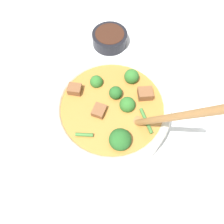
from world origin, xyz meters
TOP-DOWN VIEW (x-y plane):
  - ground_plane at (0.00, 0.00)m, footprint 4.00×4.00m
  - stew_bowl at (-0.00, -0.00)m, footprint 0.24×0.29m
  - condiment_bowl at (0.21, 0.14)m, footprint 0.10×0.10m

SIDE VIEW (x-z plane):
  - ground_plane at x=0.00m, z-range 0.00..0.00m
  - condiment_bowl at x=0.21m, z-range 0.00..0.04m
  - stew_bowl at x=0.00m, z-range -0.08..0.19m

